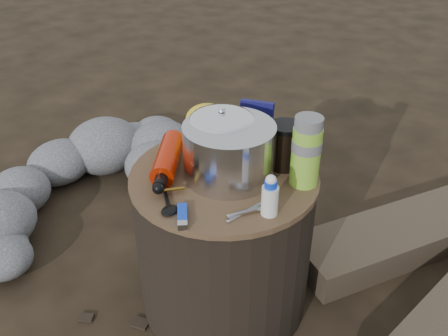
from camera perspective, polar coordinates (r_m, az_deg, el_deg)
The scene contains 14 objects.
ground at distance 1.62m, azimuth 0.00°, elevation -14.55°, with size 60.00×60.00×0.00m, color black.
stump at distance 1.46m, azimuth 0.00°, elevation -8.33°, with size 0.50×0.50×0.46m, color black.
rock_ring at distance 2.03m, azimuth -15.58°, elevation -1.12°, with size 0.48×1.06×0.21m, color slate, non-canonical shape.
foil_windscreen at distance 1.28m, azimuth 0.59°, elevation 1.94°, with size 0.24×0.24×0.14m, color silver.
camping_pot at distance 1.31m, azimuth -0.25°, elevation 3.30°, with size 0.17×0.17×0.17m, color white.
fuel_bottle at distance 1.34m, azimuth -6.46°, elevation 1.12°, with size 0.06×0.26×0.06m, color #BC1F05, non-canonical shape.
thermos at distance 1.26m, azimuth 9.37°, elevation 1.86°, with size 0.07×0.07×0.18m, color #87C734.
travel_mug at distance 1.33m, azimuth 6.91°, elevation 2.51°, with size 0.08×0.08×0.12m, color black.
stuff_sack at distance 1.48m, azimuth -1.67°, elevation 5.35°, with size 0.15×0.12×0.10m, color yellow.
food_pouch at distance 1.45m, azimuth 3.69°, elevation 5.31°, with size 0.10×0.02×0.12m, color #0D0D4D.
lighter at distance 1.17m, azimuth -4.79°, elevation -5.22°, with size 0.02×0.09×0.02m, color blue.
pot_grabber at distance 1.18m, azimuth 2.41°, elevation -5.02°, with size 0.03×0.11×0.01m, color #B8B8BD, non-canonical shape.
spork at distance 1.24m, azimuth -6.71°, elevation -2.99°, with size 0.03×0.15×0.01m, color black, non-canonical shape.
squeeze_bottle at distance 1.16m, azimuth 5.28°, elevation -3.34°, with size 0.04×0.04×0.09m, color silver.
Camera 1 is at (0.56, -0.96, 1.18)m, focal length 39.97 mm.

